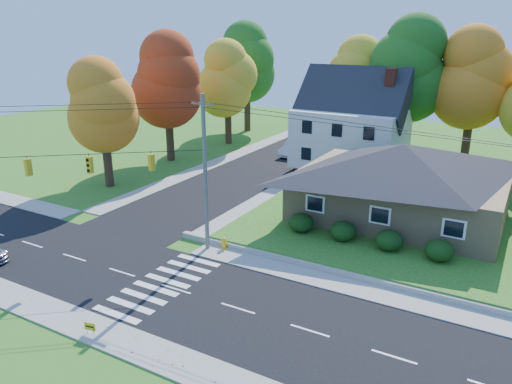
% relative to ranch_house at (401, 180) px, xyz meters
% --- Properties ---
extents(ground, '(120.00, 120.00, 0.00)m').
position_rel_ranch_house_xyz_m(ground, '(-8.00, -16.00, -3.27)').
color(ground, '#3D7923').
extents(road_main, '(90.00, 8.00, 0.02)m').
position_rel_ranch_house_xyz_m(road_main, '(-8.00, -16.00, -3.26)').
color(road_main, black).
rests_on(road_main, ground).
extents(road_cross, '(8.00, 44.00, 0.02)m').
position_rel_ranch_house_xyz_m(road_cross, '(-16.00, 10.00, -3.25)').
color(road_cross, black).
rests_on(road_cross, ground).
extents(sidewalk_north, '(90.00, 2.00, 0.08)m').
position_rel_ranch_house_xyz_m(sidewalk_north, '(-8.00, -11.00, -3.23)').
color(sidewalk_north, '#9C9A90').
rests_on(sidewalk_north, ground).
extents(sidewalk_south, '(90.00, 2.00, 0.08)m').
position_rel_ranch_house_xyz_m(sidewalk_south, '(-8.00, -21.00, -3.23)').
color(sidewalk_south, '#9C9A90').
rests_on(sidewalk_south, ground).
extents(lawn, '(30.00, 30.00, 0.50)m').
position_rel_ranch_house_xyz_m(lawn, '(5.00, 5.00, -3.02)').
color(lawn, '#3D7923').
rests_on(lawn, ground).
extents(ranch_house, '(14.60, 10.60, 5.40)m').
position_rel_ranch_house_xyz_m(ranch_house, '(0.00, 0.00, 0.00)').
color(ranch_house, tan).
rests_on(ranch_house, lawn).
extents(colonial_house, '(10.40, 8.40, 9.60)m').
position_rel_ranch_house_xyz_m(colonial_house, '(-7.96, 12.00, 1.32)').
color(colonial_house, silver).
rests_on(colonial_house, lawn).
extents(hedge_row, '(10.70, 1.70, 1.27)m').
position_rel_ranch_house_xyz_m(hedge_row, '(-0.50, -6.20, -2.13)').
color(hedge_row, '#163A10').
rests_on(hedge_row, lawn).
extents(traffic_infrastructure, '(38.10, 10.66, 10.00)m').
position_rel_ranch_house_xyz_m(traffic_infrastructure, '(-8.15, -14.65, 1.88)').
color(traffic_infrastructure, '#666059').
rests_on(traffic_infrastructure, ground).
extents(tree_lot_0, '(6.72, 6.72, 12.51)m').
position_rel_ranch_house_xyz_m(tree_lot_0, '(-10.00, 18.00, 5.04)').
color(tree_lot_0, '#3F2A19').
rests_on(tree_lot_0, lawn).
extents(tree_lot_1, '(7.84, 7.84, 14.60)m').
position_rel_ranch_house_xyz_m(tree_lot_1, '(-4.00, 17.00, 6.35)').
color(tree_lot_1, '#3F2A19').
rests_on(tree_lot_1, lawn).
extents(tree_lot_2, '(7.28, 7.28, 13.56)m').
position_rel_ranch_house_xyz_m(tree_lot_2, '(2.00, 18.00, 5.70)').
color(tree_lot_2, '#3F2A19').
rests_on(tree_lot_2, lawn).
extents(tree_west_0, '(6.16, 6.16, 11.47)m').
position_rel_ranch_house_xyz_m(tree_west_0, '(-25.00, -4.00, 3.89)').
color(tree_west_0, '#3F2A19').
rests_on(tree_west_0, ground).
extents(tree_west_1, '(7.28, 7.28, 13.56)m').
position_rel_ranch_house_xyz_m(tree_west_1, '(-26.00, 6.00, 5.20)').
color(tree_west_1, '#3F2A19').
rests_on(tree_west_1, ground).
extents(tree_west_2, '(6.72, 6.72, 12.51)m').
position_rel_ranch_house_xyz_m(tree_west_2, '(-25.00, 16.00, 4.54)').
color(tree_west_2, '#3F2A19').
rests_on(tree_west_2, ground).
extents(tree_west_3, '(7.84, 7.84, 14.60)m').
position_rel_ranch_house_xyz_m(tree_west_3, '(-27.00, 24.00, 5.85)').
color(tree_west_3, '#3F2A19').
rests_on(tree_west_3, ground).
extents(white_car, '(1.79, 4.95, 1.62)m').
position_rel_ranch_house_xyz_m(white_car, '(-15.33, 14.37, -2.43)').
color(white_car, silver).
rests_on(white_car, road_cross).
extents(fire_hydrant, '(0.48, 0.38, 0.85)m').
position_rel_ranch_house_xyz_m(fire_hydrant, '(-8.51, -10.37, -2.86)').
color(fire_hydrant, yellow).
rests_on(fire_hydrant, ground).
extents(yard_sign, '(0.58, 0.15, 0.73)m').
position_rel_ranch_house_xyz_m(yard_sign, '(-8.70, -21.45, -2.74)').
color(yard_sign, black).
rests_on(yard_sign, ground).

